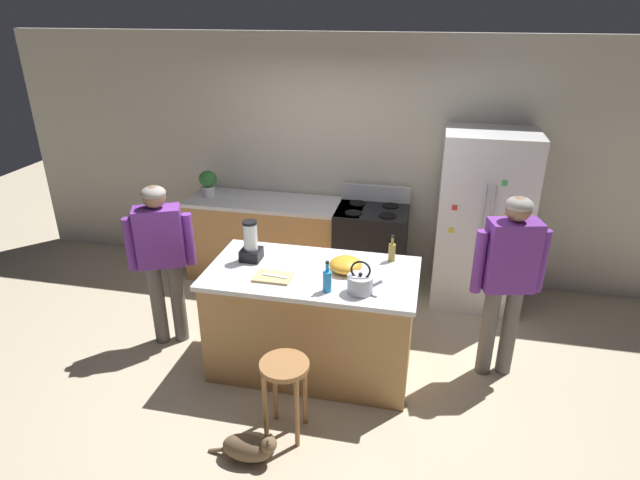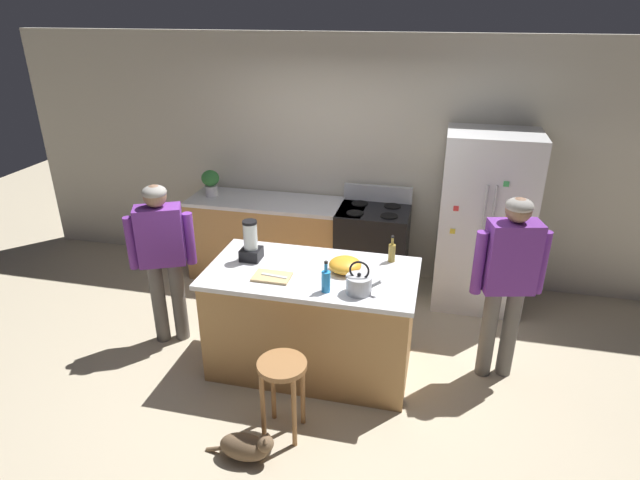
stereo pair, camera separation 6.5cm
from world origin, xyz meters
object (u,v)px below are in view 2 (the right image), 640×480
cutting_board (272,277)px  chef_knife (274,276)px  refrigerator (484,222)px  blender_appliance (251,243)px  cat (246,447)px  stove_range (372,249)px  bottle_soda (326,280)px  bar_stool (282,378)px  bottle_vinegar (392,252)px  person_by_sink_right (508,273)px  potted_plant (211,181)px  person_by_island_left (162,250)px  kitchen_island (312,319)px  tea_kettle (359,284)px  mixing_bowl (345,265)px

cutting_board → chef_knife: chef_knife is taller
refrigerator → blender_appliance: (-2.00, -1.40, 0.17)m
cat → chef_knife: chef_knife is taller
stove_range → blender_appliance: blender_appliance is taller
bottle_soda → cutting_board: bearing=166.9°
stove_range → bar_stool: (-0.31, -2.36, 0.01)m
bar_stool → bottle_vinegar: bottle_vinegar is taller
person_by_sink_right → cutting_board: bearing=-166.5°
cat → potted_plant: (-1.39, 2.70, 1.01)m
refrigerator → person_by_island_left: bearing=-153.6°
refrigerator → blender_appliance: bearing=-144.9°
kitchen_island → cat: 1.22m
cat → bottle_soda: 1.31m
bottle_vinegar → cat: bearing=-118.6°
refrigerator → bar_stool: (-1.45, -2.33, -0.43)m
person_by_sink_right → blender_appliance: size_ratio=4.56×
cat → potted_plant: potted_plant is taller
bottle_soda → tea_kettle: tea_kettle is taller
chef_knife → person_by_island_left: bearing=173.1°
person_by_sink_right → blender_appliance: person_by_sink_right is taller
person_by_sink_right → chef_knife: bearing=-166.4°
stove_range → person_by_sink_right: person_by_sink_right is taller
cutting_board → mixing_bowl: bearing=23.9°
refrigerator → bar_stool: refrigerator is taller
stove_range → cat: bearing=-100.4°
potted_plant → refrigerator: bearing=-1.0°
bottle_vinegar → tea_kettle: tea_kettle is taller
cat → bottle_soda: bottle_soda is taller
kitchen_island → person_by_island_left: (-1.41, 0.09, 0.46)m
bottle_soda → cutting_board: bottle_soda is taller
person_by_island_left → refrigerator: bearing=26.4°
kitchen_island → cat: (-0.19, -1.15, -0.36)m
bottle_soda → tea_kettle: (0.25, 0.04, -0.02)m
cat → refrigerator: bearing=58.4°
kitchen_island → cat: size_ratio=3.36×
stove_range → cutting_board: size_ratio=3.74×
stove_range → potted_plant: (-1.88, 0.03, 0.63)m
bottle_soda → mixing_bowl: bottle_soda is taller
kitchen_island → mixing_bowl: mixing_bowl is taller
kitchen_island → blender_appliance: blender_appliance is taller
kitchen_island → tea_kettle: bearing=-30.8°
refrigerator → cutting_board: refrigerator is taller
stove_range → cutting_board: 1.87m
blender_appliance → potted_plant: bearing=125.0°
stove_range → cat: 2.74m
person_by_island_left → cutting_board: bearing=-13.8°
potted_plant → bottle_vinegar: bearing=-28.9°
cutting_board → blender_appliance: bearing=134.2°
mixing_bowl → chef_knife: mixing_bowl is taller
refrigerator → bar_stool: size_ratio=2.94×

